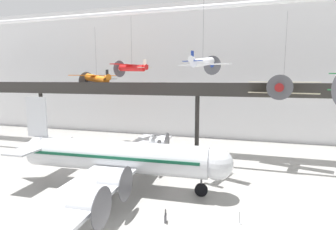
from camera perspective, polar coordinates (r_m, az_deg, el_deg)
name	(u,v)px	position (r m, az deg, el deg)	size (l,w,h in m)	color
hangar_back_wall	(208,71)	(53.43, 8.64, 9.39)	(140.00, 3.00, 26.42)	white
mezzanine_walkway	(196,94)	(40.98, 6.20, 4.67)	(110.00, 3.20, 11.16)	#2D2B28
ceiling_truss_beam	(191,8)	(37.05, 5.01, 22.18)	(120.00, 0.60, 0.60)	silver
airliner_silver_main	(115,157)	(29.01, -11.56, -8.86)	(25.35, 28.81, 9.71)	silver
suspended_plane_white_twin	(203,62)	(30.96, 7.59, 11.30)	(6.47, 5.54, 8.32)	silver
suspended_plane_orange_highwing	(97,79)	(47.82, -15.27, 7.67)	(7.83, 8.80, 10.75)	orange
suspended_plane_red_highwing	(132,68)	(38.94, -7.89, 10.20)	(5.87, 6.85, 8.53)	red
suspended_plane_cream_biplane	(283,89)	(38.22, 23.77, 5.23)	(8.78, 7.34, 11.24)	beige
stanchion_barrier	(239,220)	(23.68, 15.29, -21.19)	(0.36, 0.36, 1.08)	#B2B5BA
info_sign_pedestal	(165,217)	(23.09, -0.55, -21.33)	(0.22, 0.77, 1.24)	#4C4C51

